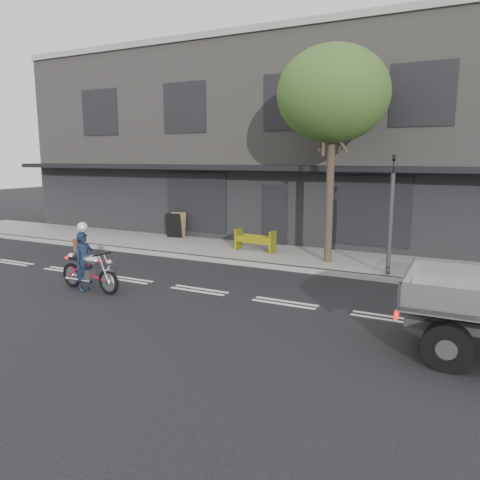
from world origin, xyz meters
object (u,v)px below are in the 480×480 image
street_tree (333,95)px  construction_barrier (253,241)px  motorcycle (89,270)px  rider (84,261)px  traffic_light_pole (390,222)px  sandwich_board (174,226)px

street_tree → construction_barrier: bearing=174.2°
motorcycle → rider: size_ratio=1.33×
construction_barrier → street_tree: bearing=-5.8°
traffic_light_pole → motorcycle: traffic_light_pole is taller
street_tree → motorcycle: 8.66m
motorcycle → traffic_light_pole: bearing=38.7°
street_tree → rider: bearing=-131.8°
rider → construction_barrier: (2.13, 5.77, -0.22)m
rider → construction_barrier: bearing=-16.0°
rider → sandwich_board: (-2.03, 6.95, -0.10)m
street_tree → construction_barrier: (-2.77, 0.28, -4.73)m
construction_barrier → sandwich_board: sandwich_board is taller
construction_barrier → motorcycle: bearing=-108.9°
construction_barrier → sandwich_board: bearing=164.1°
street_tree → motorcycle: street_tree is taller
rider → motorcycle: bearing=-85.7°
motorcycle → rider: 0.27m
traffic_light_pole → rider: bearing=-146.1°
rider → sandwich_board: rider is taller
street_tree → rider: size_ratio=4.40×
street_tree → traffic_light_pole: (2.00, -0.85, -3.63)m
traffic_light_pole → motorcycle: (-6.75, -4.63, -1.11)m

